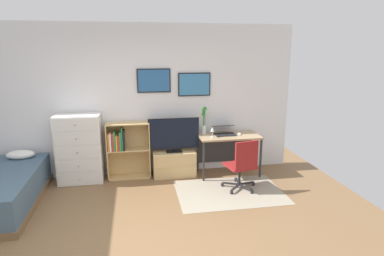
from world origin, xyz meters
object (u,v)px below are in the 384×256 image
object	(u,v)px
television	(174,135)
tv_stand	(174,163)
computer_mouse	(239,134)
dresser	(80,149)
bookshelf	(124,147)
laptop	(224,130)
wine_glass	(212,130)
bamboo_vase	(204,121)
office_chair	(243,164)
desk	(227,141)

from	to	relation	value
television	tv_stand	bearing A→B (deg)	90.00
computer_mouse	dresser	bearing A→B (deg)	178.23
dresser	computer_mouse	distance (m)	2.82
bookshelf	laptop	bearing A→B (deg)	-1.67
bookshelf	wine_glass	xyz separation A→B (m)	(1.55, -0.24, 0.30)
television	laptop	xyz separation A→B (m)	(0.93, 0.03, 0.04)
bamboo_vase	wine_glass	xyz separation A→B (m)	(0.10, -0.25, -0.10)
tv_stand	wine_glass	distance (m)	0.95
television	office_chair	bearing A→B (deg)	-39.49
tv_stand	desk	bearing A→B (deg)	-1.11
office_chair	desk	bearing A→B (deg)	79.70
television	office_chair	world-z (taller)	television
bookshelf	laptop	distance (m)	1.83
tv_stand	laptop	distance (m)	1.10
bookshelf	wine_glass	size ratio (longest dim) A/B	5.58
bookshelf	television	world-z (taller)	television
bamboo_vase	wine_glass	distance (m)	0.29
television	office_chair	size ratio (longest dim) A/B	1.05
bookshelf	computer_mouse	size ratio (longest dim) A/B	9.66
dresser	desk	size ratio (longest dim) A/B	1.08
television	bamboo_vase	size ratio (longest dim) A/B	1.80
dresser	laptop	size ratio (longest dim) A/B	2.86
television	bamboo_vase	xyz separation A→B (m)	(0.57, 0.09, 0.21)
laptop	bamboo_vase	size ratio (longest dim) A/B	0.82
desk	office_chair	world-z (taller)	office_chair
desk	bamboo_vase	bearing A→B (deg)	168.46
dresser	laptop	world-z (taller)	dresser
dresser	desk	bearing A→B (deg)	-0.09
computer_mouse	wine_glass	bearing A→B (deg)	-171.25
dresser	office_chair	xyz separation A→B (m)	(2.64, -0.84, -0.14)
dresser	bookshelf	bearing A→B (deg)	5.50
bookshelf	bamboo_vase	size ratio (longest dim) A/B	1.99
dresser	wine_glass	size ratio (longest dim) A/B	6.60
tv_stand	wine_glass	bearing A→B (deg)	-15.39
television	desk	distance (m)	1.01
office_chair	wine_glass	bearing A→B (deg)	105.76
laptop	computer_mouse	xyz separation A→B (m)	(0.26, -0.11, -0.05)
dresser	bamboo_vase	bearing A→B (deg)	2.17
bookshelf	tv_stand	distance (m)	0.95
desk	laptop	size ratio (longest dim) A/B	2.65
computer_mouse	bamboo_vase	bearing A→B (deg)	164.79
desk	office_chair	size ratio (longest dim) A/B	1.28
bamboo_vase	wine_glass	bearing A→B (deg)	-68.38
television	wine_glass	size ratio (longest dim) A/B	5.03
laptop	bamboo_vase	world-z (taller)	bamboo_vase
bookshelf	bamboo_vase	bearing A→B (deg)	0.46
office_chair	computer_mouse	world-z (taller)	office_chair
tv_stand	wine_glass	xyz separation A→B (m)	(0.67, -0.18, 0.65)
laptop	desk	bearing A→B (deg)	-21.91
office_chair	laptop	bearing A→B (deg)	83.78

